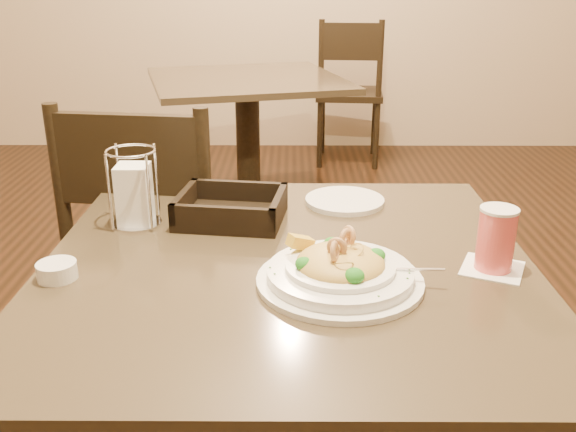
{
  "coord_description": "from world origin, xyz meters",
  "views": [
    {
      "loc": [
        0.01,
        -1.07,
        1.23
      ],
      "look_at": [
        0.0,
        0.02,
        0.8
      ],
      "focal_mm": 40.0,
      "sensor_mm": 36.0,
      "label": 1
    }
  ],
  "objects_px": {
    "napkin_caddy": "(134,193)",
    "butter_ramekin": "(57,271)",
    "pasta_bowl": "(340,270)",
    "dining_chair_near": "(156,254)",
    "drink_glass": "(496,240)",
    "background_table": "(248,123)",
    "bread_basket": "(231,211)",
    "main_table": "(288,364)",
    "dining_chair_far": "(349,88)",
    "side_plate": "(345,201)"
  },
  "relations": [
    {
      "from": "main_table",
      "to": "pasta_bowl",
      "type": "bearing_deg",
      "value": -46.46
    },
    {
      "from": "drink_glass",
      "to": "bread_basket",
      "type": "xyz_separation_m",
      "value": [
        -0.49,
        0.24,
        -0.04
      ]
    },
    {
      "from": "dining_chair_near",
      "to": "side_plate",
      "type": "relative_size",
      "value": 5.15
    },
    {
      "from": "bread_basket",
      "to": "dining_chair_near",
      "type": "bearing_deg",
      "value": 127.78
    },
    {
      "from": "background_table",
      "to": "pasta_bowl",
      "type": "distance_m",
      "value": 2.22
    },
    {
      "from": "main_table",
      "to": "pasta_bowl",
      "type": "height_order",
      "value": "pasta_bowl"
    },
    {
      "from": "dining_chair_near",
      "to": "dining_chair_far",
      "type": "height_order",
      "value": "same"
    },
    {
      "from": "dining_chair_near",
      "to": "butter_ramekin",
      "type": "distance_m",
      "value": 0.63
    },
    {
      "from": "background_table",
      "to": "bread_basket",
      "type": "height_order",
      "value": "bread_basket"
    },
    {
      "from": "background_table",
      "to": "bread_basket",
      "type": "xyz_separation_m",
      "value": [
        0.09,
        -1.89,
        0.25
      ]
    },
    {
      "from": "background_table",
      "to": "bread_basket",
      "type": "bearing_deg",
      "value": -87.21
    },
    {
      "from": "dining_chair_near",
      "to": "butter_ramekin",
      "type": "bearing_deg",
      "value": 93.51
    },
    {
      "from": "dining_chair_near",
      "to": "bread_basket",
      "type": "bearing_deg",
      "value": 135.05
    },
    {
      "from": "pasta_bowl",
      "to": "napkin_caddy",
      "type": "height_order",
      "value": "napkin_caddy"
    },
    {
      "from": "drink_glass",
      "to": "napkin_caddy",
      "type": "xyz_separation_m",
      "value": [
        -0.69,
        0.21,
        0.01
      ]
    },
    {
      "from": "side_plate",
      "to": "background_table",
      "type": "bearing_deg",
      "value": 100.85
    },
    {
      "from": "pasta_bowl",
      "to": "bread_basket",
      "type": "relative_size",
      "value": 1.32
    },
    {
      "from": "background_table",
      "to": "napkin_caddy",
      "type": "distance_m",
      "value": 1.95
    },
    {
      "from": "dining_chair_near",
      "to": "bread_basket",
      "type": "distance_m",
      "value": 0.46
    },
    {
      "from": "main_table",
      "to": "bread_basket",
      "type": "xyz_separation_m",
      "value": [
        -0.12,
        0.2,
        0.25
      ]
    },
    {
      "from": "main_table",
      "to": "dining_chair_near",
      "type": "height_order",
      "value": "dining_chair_near"
    },
    {
      "from": "dining_chair_near",
      "to": "bread_basket",
      "type": "xyz_separation_m",
      "value": [
        0.24,
        -0.31,
        0.24
      ]
    },
    {
      "from": "pasta_bowl",
      "to": "side_plate",
      "type": "bearing_deg",
      "value": 84.37
    },
    {
      "from": "main_table",
      "to": "dining_chair_near",
      "type": "bearing_deg",
      "value": 125.34
    },
    {
      "from": "napkin_caddy",
      "to": "butter_ramekin",
      "type": "relative_size",
      "value": 2.4
    },
    {
      "from": "napkin_caddy",
      "to": "dining_chair_far",
      "type": "bearing_deg",
      "value": 76.41
    },
    {
      "from": "butter_ramekin",
      "to": "drink_glass",
      "type": "bearing_deg",
      "value": 3.06
    },
    {
      "from": "dining_chair_near",
      "to": "butter_ramekin",
      "type": "relative_size",
      "value": 13.58
    },
    {
      "from": "side_plate",
      "to": "napkin_caddy",
      "type": "bearing_deg",
      "value": -163.58
    },
    {
      "from": "background_table",
      "to": "dining_chair_far",
      "type": "bearing_deg",
      "value": 58.53
    },
    {
      "from": "dining_chair_near",
      "to": "drink_glass",
      "type": "distance_m",
      "value": 0.95
    },
    {
      "from": "dining_chair_far",
      "to": "butter_ramekin",
      "type": "distance_m",
      "value": 3.25
    },
    {
      "from": "main_table",
      "to": "background_table",
      "type": "bearing_deg",
      "value": 95.84
    },
    {
      "from": "pasta_bowl",
      "to": "side_plate",
      "type": "height_order",
      "value": "pasta_bowl"
    },
    {
      "from": "background_table",
      "to": "drink_glass",
      "type": "bearing_deg",
      "value": -74.75
    },
    {
      "from": "drink_glass",
      "to": "napkin_caddy",
      "type": "distance_m",
      "value": 0.72
    },
    {
      "from": "background_table",
      "to": "dining_chair_near",
      "type": "height_order",
      "value": "dining_chair_near"
    },
    {
      "from": "background_table",
      "to": "pasta_bowl",
      "type": "height_order",
      "value": "pasta_bowl"
    },
    {
      "from": "main_table",
      "to": "butter_ramekin",
      "type": "xyz_separation_m",
      "value": [
        -0.4,
        -0.08,
        0.24
      ]
    },
    {
      "from": "main_table",
      "to": "side_plate",
      "type": "height_order",
      "value": "side_plate"
    },
    {
      "from": "pasta_bowl",
      "to": "dining_chair_far",
      "type": "bearing_deg",
      "value": 84.74
    },
    {
      "from": "pasta_bowl",
      "to": "napkin_caddy",
      "type": "distance_m",
      "value": 0.49
    },
    {
      "from": "dining_chair_far",
      "to": "napkin_caddy",
      "type": "bearing_deg",
      "value": 81.37
    },
    {
      "from": "background_table",
      "to": "dining_chair_far",
      "type": "relative_size",
      "value": 1.19
    },
    {
      "from": "background_table",
      "to": "drink_glass",
      "type": "distance_m",
      "value": 2.23
    },
    {
      "from": "dining_chair_far",
      "to": "pasta_bowl",
      "type": "xyz_separation_m",
      "value": [
        -0.29,
        -3.16,
        0.25
      ]
    },
    {
      "from": "background_table",
      "to": "drink_glass",
      "type": "xyz_separation_m",
      "value": [
        0.58,
        -2.13,
        0.28
      ]
    },
    {
      "from": "background_table",
      "to": "napkin_caddy",
      "type": "relative_size",
      "value": 6.73
    },
    {
      "from": "dining_chair_far",
      "to": "butter_ramekin",
      "type": "height_order",
      "value": "dining_chair_far"
    },
    {
      "from": "pasta_bowl",
      "to": "butter_ramekin",
      "type": "xyz_separation_m",
      "value": [
        -0.49,
        0.02,
        -0.01
      ]
    }
  ]
}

